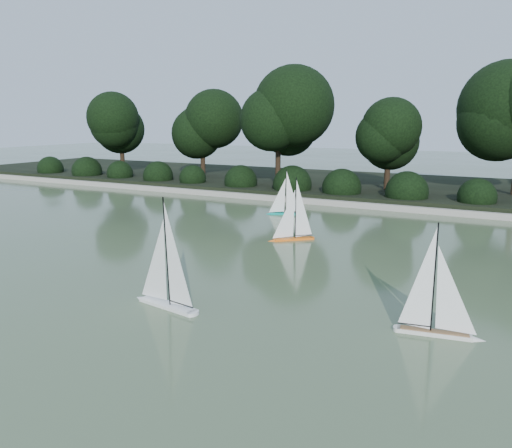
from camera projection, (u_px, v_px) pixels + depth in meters
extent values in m
plane|color=#354529|center=(159.00, 287.00, 8.23)|extent=(80.00, 80.00, 0.00)
cube|color=gray|center=(337.00, 203.00, 16.00)|extent=(40.00, 0.35, 0.18)
cube|color=black|center=(370.00, 187.00, 19.45)|extent=(40.00, 8.00, 0.30)
cylinder|color=black|center=(123.00, 163.00, 22.79)|extent=(0.20, 0.20, 1.51)
sphere|color=black|center=(120.00, 122.00, 22.41)|extent=(2.38, 2.38, 2.38)
cylinder|color=black|center=(203.00, 167.00, 21.50)|extent=(0.20, 0.20, 1.37)
sphere|color=black|center=(202.00, 128.00, 21.15)|extent=(2.24, 2.24, 2.24)
cylinder|color=black|center=(278.00, 170.00, 18.86)|extent=(0.20, 0.20, 1.66)
sphere|color=black|center=(278.00, 116.00, 18.45)|extent=(2.66, 2.66, 2.66)
cylinder|color=black|center=(387.00, 180.00, 17.51)|extent=(0.20, 0.20, 1.26)
sphere|color=black|center=(389.00, 135.00, 17.18)|extent=(2.10, 2.10, 2.10)
sphere|color=black|center=(54.00, 169.00, 23.10)|extent=(1.10, 1.10, 1.10)
sphere|color=black|center=(86.00, 171.00, 22.18)|extent=(1.10, 1.10, 1.10)
sphere|color=black|center=(120.00, 174.00, 21.27)|extent=(1.10, 1.10, 1.10)
sphere|color=black|center=(157.00, 176.00, 20.36)|extent=(1.10, 1.10, 1.10)
sphere|color=black|center=(197.00, 179.00, 19.44)|extent=(1.10, 1.10, 1.10)
sphere|color=black|center=(242.00, 182.00, 18.53)|extent=(1.10, 1.10, 1.10)
sphere|color=black|center=(291.00, 185.00, 17.62)|extent=(1.10, 1.10, 1.10)
sphere|color=black|center=(346.00, 188.00, 16.70)|extent=(1.10, 1.10, 1.10)
sphere|color=black|center=(407.00, 192.00, 15.79)|extent=(1.10, 1.10, 1.10)
sphere|color=black|center=(475.00, 197.00, 14.88)|extent=(1.10, 1.10, 1.10)
cube|color=white|center=(168.00, 304.00, 7.36)|extent=(1.06, 0.38, 0.10)
cone|color=white|center=(141.00, 295.00, 7.72)|extent=(0.24, 0.24, 0.21)
cylinder|color=white|center=(193.00, 312.00, 7.05)|extent=(0.14, 0.14, 0.10)
cylinder|color=black|center=(168.00, 248.00, 7.15)|extent=(0.02, 0.02, 1.61)
cylinder|color=black|center=(181.00, 300.00, 7.17)|extent=(0.47, 0.10, 0.02)
cube|color=silver|center=(434.00, 331.00, 6.41)|extent=(0.93, 0.33, 0.09)
cone|color=silver|center=(479.00, 337.00, 6.25)|extent=(0.21, 0.21, 0.18)
cylinder|color=silver|center=(397.00, 327.00, 6.56)|extent=(0.13, 0.13, 0.09)
cube|color=olive|center=(434.00, 328.00, 6.40)|extent=(0.85, 0.27, 0.01)
cylinder|color=black|center=(435.00, 275.00, 6.27)|extent=(0.02, 0.02, 1.42)
cylinder|color=black|center=(415.00, 322.00, 6.47)|extent=(0.42, 0.08, 0.01)
cube|color=orange|center=(293.00, 238.00, 11.46)|extent=(0.80, 0.73, 0.09)
cone|color=orange|center=(271.00, 239.00, 11.34)|extent=(0.26, 0.26, 0.18)
cylinder|color=orange|center=(312.00, 237.00, 11.56)|extent=(0.15, 0.15, 0.09)
cylinder|color=black|center=(296.00, 206.00, 11.32)|extent=(0.03, 0.03, 1.40)
cylinder|color=black|center=(303.00, 233.00, 11.49)|extent=(0.32, 0.29, 0.01)
cube|color=#049685|center=(284.00, 213.00, 14.55)|extent=(0.82, 0.49, 0.08)
cone|color=#049685|center=(268.00, 213.00, 14.58)|extent=(0.22, 0.22, 0.16)
cylinder|color=#049685|center=(299.00, 213.00, 14.53)|extent=(0.13, 0.13, 0.08)
cylinder|color=black|center=(286.00, 190.00, 14.41)|extent=(0.02, 0.02, 1.28)
cylinder|color=black|center=(292.00, 210.00, 14.52)|extent=(0.35, 0.17, 0.01)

